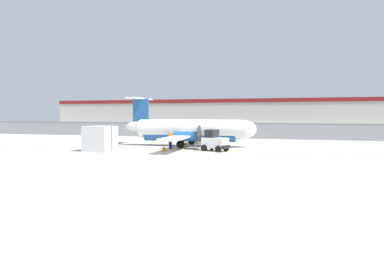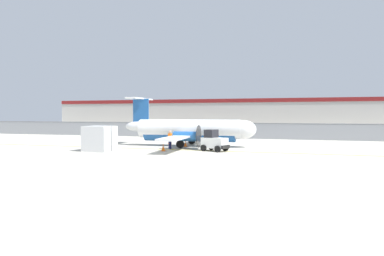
# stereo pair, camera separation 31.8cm
# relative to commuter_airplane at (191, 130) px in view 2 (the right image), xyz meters

# --- Properties ---
(ground_plane) EXTENTS (140.00, 140.00, 0.01)m
(ground_plane) POSITION_rel_commuter_airplane_xyz_m (0.69, -3.67, -1.60)
(ground_plane) COLOR #B7B2A3
(perimeter_fence) EXTENTS (98.00, 0.10, 2.10)m
(perimeter_fence) POSITION_rel_commuter_airplane_xyz_m (0.69, 12.33, -0.49)
(perimeter_fence) COLOR gray
(perimeter_fence) RESTS_ON ground
(parking_lot_strip) EXTENTS (98.00, 17.00, 0.12)m
(parking_lot_strip) POSITION_rel_commuter_airplane_xyz_m (0.69, 23.83, -1.54)
(parking_lot_strip) COLOR #38383A
(parking_lot_strip) RESTS_ON ground
(background_building) EXTENTS (91.00, 8.10, 6.50)m
(background_building) POSITION_rel_commuter_airplane_xyz_m (0.69, 42.32, 1.66)
(background_building) COLOR beige
(background_building) RESTS_ON ground
(commuter_airplane) EXTENTS (13.69, 16.05, 4.92)m
(commuter_airplane) POSITION_rel_commuter_airplane_xyz_m (0.00, 0.00, 0.00)
(commuter_airplane) COLOR white
(commuter_airplane) RESTS_ON ground
(baggage_tug) EXTENTS (2.57, 2.06, 1.88)m
(baggage_tug) POSITION_rel_commuter_airplane_xyz_m (3.21, -3.81, -0.75)
(baggage_tug) COLOR silver
(baggage_tug) RESTS_ON ground
(ground_crew_worker) EXTENTS (0.43, 0.54, 1.70)m
(ground_crew_worker) POSITION_rel_commuter_airplane_xyz_m (-1.14, -3.14, -0.65)
(ground_crew_worker) COLOR #191E4C
(ground_crew_worker) RESTS_ON ground
(cargo_container) EXTENTS (2.57, 2.21, 2.20)m
(cargo_container) POSITION_rel_commuter_airplane_xyz_m (-6.37, -6.70, -0.50)
(cargo_container) COLOR silver
(cargo_container) RESTS_ON ground
(traffic_cone_near_left) EXTENTS (0.36, 0.36, 0.64)m
(traffic_cone_near_left) POSITION_rel_commuter_airplane_xyz_m (-0.03, 2.91, -1.29)
(traffic_cone_near_left) COLOR orange
(traffic_cone_near_left) RESTS_ON ground
(traffic_cone_near_right) EXTENTS (0.36, 0.36, 0.64)m
(traffic_cone_near_right) POSITION_rel_commuter_airplane_xyz_m (-3.12, 2.12, -1.29)
(traffic_cone_near_right) COLOR orange
(traffic_cone_near_right) RESTS_ON ground
(traffic_cone_far_left) EXTENTS (0.36, 0.36, 0.64)m
(traffic_cone_far_left) POSITION_rel_commuter_airplane_xyz_m (-0.42, -0.67, -1.29)
(traffic_cone_far_left) COLOR orange
(traffic_cone_far_left) RESTS_ON ground
(traffic_cone_far_right) EXTENTS (0.36, 0.36, 0.64)m
(traffic_cone_far_right) POSITION_rel_commuter_airplane_xyz_m (-1.07, -5.02, -1.29)
(traffic_cone_far_right) COLOR orange
(traffic_cone_far_right) RESTS_ON ground
(parked_car_0) EXTENTS (4.30, 2.20, 1.58)m
(parked_car_0) POSITION_rel_commuter_airplane_xyz_m (-13.82, 28.55, -0.71)
(parked_car_0) COLOR red
(parked_car_0) RESTS_ON parking_lot_strip
(parked_car_1) EXTENTS (4.28, 2.17, 1.58)m
(parked_car_1) POSITION_rel_commuter_airplane_xyz_m (-9.31, 28.90, -0.71)
(parked_car_1) COLOR slate
(parked_car_1) RESTS_ON parking_lot_strip
(parked_car_2) EXTENTS (4.37, 2.39, 1.58)m
(parked_car_2) POSITION_rel_commuter_airplane_xyz_m (-4.96, 19.79, -0.71)
(parked_car_2) COLOR navy
(parked_car_2) RESTS_ON parking_lot_strip
(parked_car_3) EXTENTS (4.30, 2.21, 1.58)m
(parked_car_3) POSITION_rel_commuter_airplane_xyz_m (-2.01, 28.71, -0.71)
(parked_car_3) COLOR red
(parked_car_3) RESTS_ON parking_lot_strip
(parked_car_4) EXTENTS (4.36, 2.36, 1.58)m
(parked_car_4) POSITION_rel_commuter_airplane_xyz_m (3.07, 22.20, -0.71)
(parked_car_4) COLOR silver
(parked_car_4) RESTS_ON parking_lot_strip
(parked_car_5) EXTENTS (4.29, 2.20, 1.58)m
(parked_car_5) POSITION_rel_commuter_airplane_xyz_m (7.98, 27.80, -0.71)
(parked_car_5) COLOR #19662D
(parked_car_5) RESTS_ON parking_lot_strip
(parked_car_6) EXTENTS (4.23, 2.07, 1.58)m
(parked_car_6) POSITION_rel_commuter_airplane_xyz_m (11.25, 24.79, -0.71)
(parked_car_6) COLOR black
(parked_car_6) RESTS_ON parking_lot_strip
(parked_car_7) EXTENTS (4.35, 2.34, 1.58)m
(parked_car_7) POSITION_rel_commuter_airplane_xyz_m (16.38, 22.62, -0.71)
(parked_car_7) COLOR red
(parked_car_7) RESTS_ON parking_lot_strip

